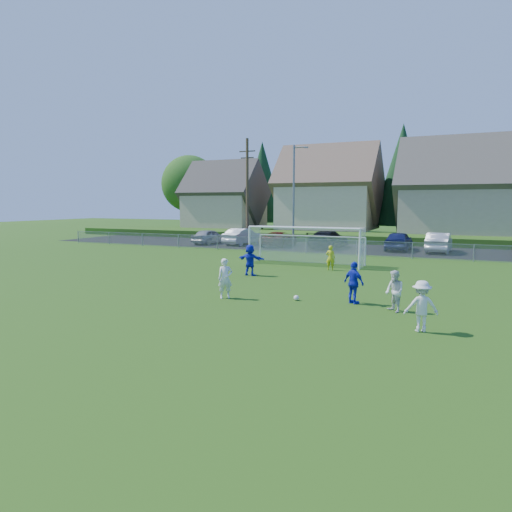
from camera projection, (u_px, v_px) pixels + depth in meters
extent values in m
plane|color=#193D0C|center=(158.00, 322.00, 15.35)|extent=(160.00, 160.00, 0.00)
plane|color=black|center=(347.00, 248.00, 40.24)|extent=(60.00, 60.00, 0.00)
cube|color=#1E420F|center=(364.00, 238.00, 46.98)|extent=(70.00, 6.00, 0.80)
sphere|color=white|center=(296.00, 298.00, 18.78)|extent=(0.22, 0.22, 0.22)
imported|color=silver|center=(225.00, 278.00, 19.16)|extent=(0.73, 0.70, 1.68)
imported|color=silver|center=(394.00, 291.00, 16.74)|extent=(0.93, 0.95, 1.54)
imported|color=silver|center=(421.00, 306.00, 14.17)|extent=(1.18, 0.89, 1.61)
imported|color=#1523C5|center=(354.00, 283.00, 18.10)|extent=(1.06, 0.87, 1.69)
imported|color=#1523C5|center=(250.00, 260.00, 25.18)|extent=(1.64, 0.67, 1.72)
imported|color=gold|center=(330.00, 258.00, 27.16)|extent=(0.57, 0.41, 1.49)
imported|color=gray|center=(209.00, 237.00, 44.55)|extent=(2.18, 4.42, 1.45)
imported|color=silver|center=(243.00, 236.00, 43.90)|extent=(2.22, 4.92, 1.57)
imported|color=#630D0B|center=(279.00, 239.00, 42.06)|extent=(2.31, 4.90, 1.35)
imported|color=black|center=(328.00, 240.00, 40.26)|extent=(2.75, 5.57, 1.56)
imported|color=#171E51|center=(399.00, 241.00, 38.46)|extent=(2.03, 4.78, 1.61)
imported|color=#BCBCBC|center=(439.00, 243.00, 36.93)|extent=(1.91, 4.94, 1.60)
cylinder|color=white|center=(249.00, 245.00, 30.28)|extent=(0.12, 0.12, 2.44)
cylinder|color=white|center=(360.00, 250.00, 27.29)|extent=(0.12, 0.12, 2.44)
cylinder|color=white|center=(302.00, 228.00, 28.64)|extent=(7.30, 0.12, 0.12)
cylinder|color=white|center=(260.00, 247.00, 31.95)|extent=(0.08, 0.08, 1.80)
cylinder|color=white|center=(365.00, 252.00, 28.96)|extent=(0.08, 0.08, 1.80)
cylinder|color=white|center=(310.00, 236.00, 30.35)|extent=(7.30, 0.08, 0.08)
cube|color=silver|center=(310.00, 250.00, 30.45)|extent=(7.30, 0.02, 1.80)
cube|color=silver|center=(255.00, 244.00, 31.10)|extent=(0.02, 1.80, 2.44)
cube|color=silver|center=(363.00, 248.00, 28.11)|extent=(0.02, 1.80, 2.44)
cube|color=silver|center=(306.00, 227.00, 29.46)|extent=(7.30, 1.80, 0.02)
cube|color=gray|center=(331.00, 240.00, 35.13)|extent=(52.00, 0.03, 0.03)
cube|color=gray|center=(331.00, 247.00, 35.19)|extent=(52.00, 0.02, 1.14)
cylinder|color=gray|center=(78.00, 237.00, 45.84)|extent=(0.06, 0.06, 1.20)
cylinder|color=gray|center=(331.00, 247.00, 35.19)|extent=(0.06, 0.06, 1.20)
cylinder|color=slate|center=(294.00, 197.00, 40.20)|extent=(0.18, 0.18, 9.00)
cylinder|color=slate|center=(299.00, 147.00, 39.50)|extent=(1.20, 0.12, 0.12)
cube|color=slate|center=(306.00, 147.00, 39.26)|extent=(0.36, 0.18, 0.12)
cylinder|color=#473321|center=(247.00, 192.00, 43.10)|extent=(0.26, 0.26, 10.00)
cube|color=#473321|center=(247.00, 151.00, 42.66)|extent=(1.60, 0.10, 0.10)
cube|color=#473321|center=(247.00, 158.00, 42.72)|extent=(1.30, 0.10, 0.10)
cube|color=tan|center=(225.00, 210.00, 61.20)|extent=(9.00, 8.00, 4.50)
pyramid|color=#423D38|center=(224.00, 160.00, 60.42)|extent=(9.90, 8.80, 4.41)
cube|color=#C6B58E|center=(328.00, 206.00, 56.31)|extent=(11.00, 9.00, 5.50)
pyramid|color=brown|center=(330.00, 143.00, 55.42)|extent=(12.10, 9.90, 4.96)
cube|color=tan|center=(461.00, 209.00, 49.29)|extent=(12.00, 10.00, 5.00)
pyramid|color=#4C473F|center=(465.00, 134.00, 48.36)|extent=(13.20, 11.00, 5.52)
cylinder|color=#382616|center=(190.00, 216.00, 68.21)|extent=(0.36, 0.36, 3.96)
sphere|color=#2B5B19|center=(190.00, 184.00, 67.65)|extent=(8.36, 8.36, 8.36)
cylinder|color=#382616|center=(262.00, 226.00, 67.90)|extent=(0.30, 0.30, 1.20)
cone|color=#143819|center=(262.00, 182.00, 67.15)|extent=(6.76, 6.76, 11.70)
cylinder|color=#382616|center=(329.00, 227.00, 64.71)|extent=(0.30, 0.30, 1.20)
cone|color=#143819|center=(330.00, 184.00, 64.01)|extent=(6.24, 6.24, 10.80)
cylinder|color=#382616|center=(400.00, 230.00, 57.90)|extent=(0.30, 0.30, 1.20)
cone|color=#143819|center=(402.00, 175.00, 57.10)|extent=(7.28, 7.28, 12.60)
cylinder|color=#382616|center=(488.00, 220.00, 55.46)|extent=(0.36, 0.36, 3.96)
sphere|color=#2B5B19|center=(490.00, 179.00, 54.90)|extent=(8.36, 8.36, 8.36)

